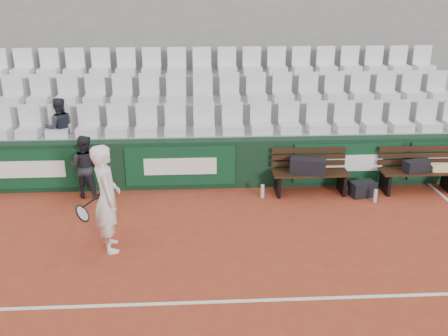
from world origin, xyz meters
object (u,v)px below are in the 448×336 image
(bench_left, at_px, (310,183))
(sports_bag_ground, at_px, (363,189))
(sports_bag_left, at_px, (308,166))
(sports_bag_right, at_px, (416,166))
(tennis_player, at_px, (107,198))
(ball_kid, at_px, (85,166))
(spectator_c, at_px, (57,106))
(water_bottle_far, at_px, (375,196))
(bench_right, at_px, (417,181))
(water_bottle_near, at_px, (262,191))

(bench_left, relative_size, sports_bag_ground, 3.09)
(bench_left, bearing_deg, sports_bag_left, -144.88)
(bench_left, distance_m, sports_bag_ground, 1.04)
(sports_bag_right, xyz_separation_m, tennis_player, (-5.74, -1.91, 0.30))
(tennis_player, xyz_separation_m, ball_kid, (-0.78, 2.09, -0.24))
(sports_bag_right, bearing_deg, spectator_c, 171.59)
(water_bottle_far, bearing_deg, sports_bag_ground, 116.47)
(bench_right, bearing_deg, water_bottle_far, -154.85)
(sports_bag_left, height_order, spectator_c, spectator_c)
(sports_bag_left, bearing_deg, sports_bag_ground, -7.72)
(tennis_player, bearing_deg, bench_left, 28.65)
(sports_bag_ground, relative_size, ball_kid, 0.39)
(sports_bag_right, bearing_deg, bench_right, 31.91)
(water_bottle_near, xyz_separation_m, spectator_c, (-4.08, 1.14, 1.49))
(bench_right, relative_size, sports_bag_ground, 3.09)
(bench_left, distance_m, ball_kid, 4.44)
(bench_right, relative_size, water_bottle_near, 5.67)
(bench_right, distance_m, sports_bag_left, 2.27)
(sports_bag_ground, bearing_deg, bench_left, 169.08)
(ball_kid, bearing_deg, spectator_c, -42.06)
(sports_bag_right, distance_m, water_bottle_near, 3.10)
(sports_bag_ground, relative_size, water_bottle_near, 1.83)
(sports_bag_ground, xyz_separation_m, tennis_player, (-4.66, -1.79, 0.72))
(sports_bag_left, height_order, tennis_player, tennis_player)
(sports_bag_right, height_order, tennis_player, tennis_player)
(sports_bag_ground, height_order, water_bottle_far, sports_bag_ground)
(bench_left, xyz_separation_m, tennis_player, (-3.64, -1.99, 0.64))
(bench_right, distance_m, ball_kid, 6.60)
(sports_bag_ground, bearing_deg, spectator_c, 169.02)
(water_bottle_far, xyz_separation_m, ball_kid, (-5.59, 0.60, 0.50))
(water_bottle_near, bearing_deg, sports_bag_right, 1.53)
(bench_right, xyz_separation_m, tennis_player, (-5.81, -1.96, 0.64))
(water_bottle_near, distance_m, tennis_player, 3.32)
(water_bottle_far, xyz_separation_m, spectator_c, (-6.23, 1.48, 1.49))
(water_bottle_far, bearing_deg, sports_bag_right, 24.59)
(bench_left, xyz_separation_m, spectator_c, (-5.05, 0.98, 1.39))
(bench_left, xyz_separation_m, water_bottle_far, (1.17, -0.50, -0.10))
(tennis_player, xyz_separation_m, spectator_c, (-1.41, 2.97, 0.75))
(spectator_c, bearing_deg, bench_right, 154.51)
(water_bottle_far, xyz_separation_m, tennis_player, (-4.81, -1.49, 0.74))
(sports_bag_ground, xyz_separation_m, water_bottle_far, (0.15, -0.30, -0.02))
(bench_right, bearing_deg, tennis_player, -161.40)
(ball_kid, xyz_separation_m, spectator_c, (-0.64, 0.88, 0.99))
(sports_bag_ground, bearing_deg, water_bottle_near, 178.88)
(bench_left, height_order, bench_right, same)
(sports_bag_ground, height_order, water_bottle_near, sports_bag_ground)
(bench_left, xyz_separation_m, sports_bag_ground, (1.02, -0.20, -0.08))
(sports_bag_left, xyz_separation_m, sports_bag_ground, (1.09, -0.15, -0.45))
(sports_bag_left, height_order, ball_kid, ball_kid)
(sports_bag_left, bearing_deg, bench_right, 0.44)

